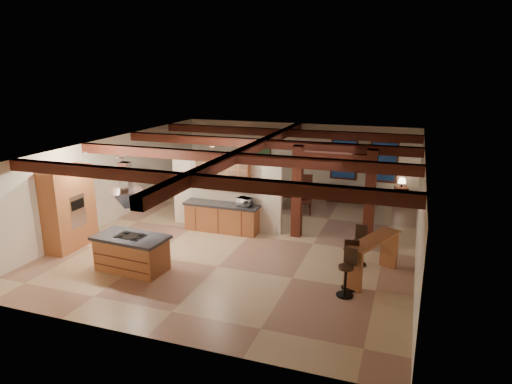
{
  "coord_description": "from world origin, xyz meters",
  "views": [
    {
      "loc": [
        4.7,
        -12.79,
        5.18
      ],
      "look_at": [
        0.04,
        0.5,
        1.32
      ],
      "focal_mm": 32.0,
      "sensor_mm": 36.0,
      "label": 1
    }
  ],
  "objects_px": {
    "dining_table": "(287,200)",
    "sofa": "(353,194)",
    "bar_counter": "(373,252)",
    "kitchen_island": "(132,253)"
  },
  "relations": [
    {
      "from": "kitchen_island",
      "to": "dining_table",
      "type": "bearing_deg",
      "value": 70.37
    },
    {
      "from": "sofa",
      "to": "bar_counter",
      "type": "relative_size",
      "value": 0.99
    },
    {
      "from": "bar_counter",
      "to": "dining_table",
      "type": "bearing_deg",
      "value": 125.41
    },
    {
      "from": "sofa",
      "to": "dining_table",
      "type": "bearing_deg",
      "value": 35.91
    },
    {
      "from": "dining_table",
      "to": "bar_counter",
      "type": "height_order",
      "value": "bar_counter"
    },
    {
      "from": "dining_table",
      "to": "bar_counter",
      "type": "bearing_deg",
      "value": -42.77
    },
    {
      "from": "dining_table",
      "to": "sofa",
      "type": "distance_m",
      "value": 2.85
    },
    {
      "from": "sofa",
      "to": "kitchen_island",
      "type": "bearing_deg",
      "value": 59.05
    },
    {
      "from": "dining_table",
      "to": "kitchen_island",
      "type": "bearing_deg",
      "value": -97.81
    },
    {
      "from": "sofa",
      "to": "bar_counter",
      "type": "distance_m",
      "value": 7.01
    }
  ]
}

